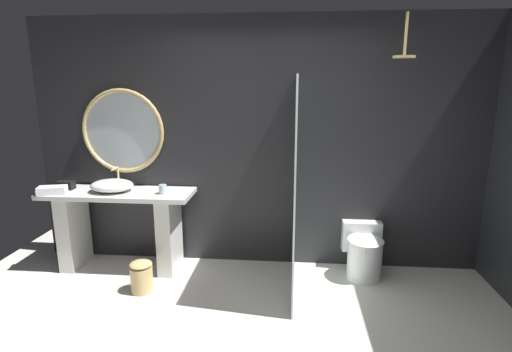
{
  "coord_description": "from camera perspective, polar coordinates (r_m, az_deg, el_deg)",
  "views": [
    {
      "loc": [
        0.33,
        -2.26,
        1.95
      ],
      "look_at": [
        0.05,
        0.92,
        1.19
      ],
      "focal_mm": 28.08,
      "sensor_mm": 36.0,
      "label": 1
    }
  ],
  "objects": [
    {
      "name": "folded_hand_towel",
      "position": [
        4.52,
        -27.03,
        -1.81
      ],
      "size": [
        0.3,
        0.21,
        0.08
      ],
      "primitive_type": "cube",
      "rotation": [
        0.0,
        0.0,
        0.29
      ],
      "color": "white",
      "rests_on": "vanity_counter"
    },
    {
      "name": "back_wall_panel",
      "position": [
        4.22,
        0.59,
        4.49
      ],
      "size": [
        4.8,
        0.1,
        2.6
      ],
      "primitive_type": "cube",
      "color": "#232326",
      "rests_on": "ground_plane"
    },
    {
      "name": "shower_glass_panel",
      "position": [
        3.68,
        5.49,
        -1.65
      ],
      "size": [
        0.02,
        1.11,
        2.0
      ],
      "primitive_type": "cube",
      "color": "silver",
      "rests_on": "ground_plane"
    },
    {
      "name": "waste_bin",
      "position": [
        4.04,
        -16.0,
        -13.55
      ],
      "size": [
        0.21,
        0.21,
        0.31
      ],
      "color": "tan",
      "rests_on": "ground_plane"
    },
    {
      "name": "rain_shower_head",
      "position": [
        3.69,
        20.39,
        16.25
      ],
      "size": [
        0.18,
        0.18,
        0.36
      ],
      "color": "tan"
    },
    {
      "name": "vessel_sink",
      "position": [
        4.37,
        -19.83,
        -1.27
      ],
      "size": [
        0.44,
        0.36,
        0.23
      ],
      "color": "white",
      "rests_on": "vanity_counter"
    },
    {
      "name": "round_wall_mirror",
      "position": [
        4.47,
        -18.44,
        6.05
      ],
      "size": [
        0.89,
        0.04,
        0.89
      ],
      "color": "tan"
    },
    {
      "name": "tissue_box",
      "position": [
        4.65,
        -25.5,
        -1.2
      ],
      "size": [
        0.18,
        0.1,
        0.09
      ],
      "primitive_type": "cube",
      "color": "black",
      "rests_on": "vanity_counter"
    },
    {
      "name": "toilet",
      "position": [
        4.29,
        15.07,
        -10.45
      ],
      "size": [
        0.4,
        0.51,
        0.52
      ],
      "color": "white",
      "rests_on": "ground_plane"
    },
    {
      "name": "vanity_counter",
      "position": [
        4.47,
        -18.77,
        -6.25
      ],
      "size": [
        1.55,
        0.51,
        0.84
      ],
      "color": "silver",
      "rests_on": "ground_plane"
    },
    {
      "name": "tumbler_cup",
      "position": [
        4.14,
        -13.14,
        -1.84
      ],
      "size": [
        0.08,
        0.08,
        0.09
      ],
      "primitive_type": "cylinder",
      "color": "silver",
      "rests_on": "vanity_counter"
    }
  ]
}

